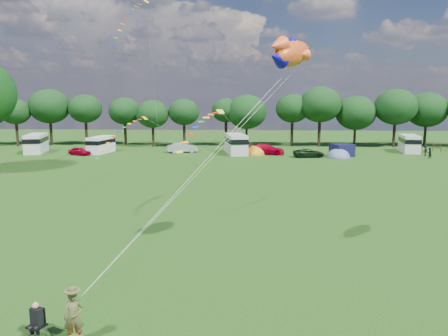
{
  "coord_description": "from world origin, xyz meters",
  "views": [
    {
      "loc": [
        1.37,
        -20.99,
        8.88
      ],
      "look_at": [
        0.0,
        8.0,
        4.0
      ],
      "focal_mm": 35.0,
      "sensor_mm": 36.0,
      "label": 1
    }
  ],
  "objects_px": {
    "camp_chair": "(37,316)",
    "car_b": "(183,148)",
    "car_d": "(309,153)",
    "campervan_c": "(236,143)",
    "car_a": "(80,151)",
    "tent_greyblue": "(338,157)",
    "tent_orange": "(255,154)",
    "campervan_b": "(101,144)",
    "kite_flyer": "(74,317)",
    "campervan_d": "(409,143)",
    "walker_b": "(425,150)",
    "car_c": "(266,149)",
    "walker_a": "(429,153)",
    "campervan_a": "(36,143)",
    "fish_kite": "(289,53)"
  },
  "relations": [
    {
      "from": "car_b",
      "to": "walker_a",
      "type": "height_order",
      "value": "car_b"
    },
    {
      "from": "car_b",
      "to": "walker_b",
      "type": "xyz_separation_m",
      "value": [
        36.09,
        -2.29,
        0.07
      ]
    },
    {
      "from": "campervan_a",
      "to": "walker_a",
      "type": "height_order",
      "value": "campervan_a"
    },
    {
      "from": "car_c",
      "to": "tent_greyblue",
      "type": "distance_m",
      "value": 10.61
    },
    {
      "from": "tent_greyblue",
      "to": "kite_flyer",
      "type": "height_order",
      "value": "kite_flyer"
    },
    {
      "from": "kite_flyer",
      "to": "walker_a",
      "type": "relative_size",
      "value": 1.31
    },
    {
      "from": "tent_greyblue",
      "to": "walker_a",
      "type": "height_order",
      "value": "walker_a"
    },
    {
      "from": "tent_orange",
      "to": "camp_chair",
      "type": "xyz_separation_m",
      "value": [
        -9.15,
        -50.8,
        0.83
      ]
    },
    {
      "from": "campervan_b",
      "to": "camp_chair",
      "type": "bearing_deg",
      "value": -152.71
    },
    {
      "from": "campervan_d",
      "to": "campervan_a",
      "type": "bearing_deg",
      "value": 101.06
    },
    {
      "from": "kite_flyer",
      "to": "campervan_c",
      "type": "bearing_deg",
      "value": 70.76
    },
    {
      "from": "car_a",
      "to": "campervan_a",
      "type": "distance_m",
      "value": 8.21
    },
    {
      "from": "campervan_b",
      "to": "campervan_d",
      "type": "xyz_separation_m",
      "value": [
        47.86,
        3.18,
        0.07
      ]
    },
    {
      "from": "campervan_a",
      "to": "campervan_b",
      "type": "height_order",
      "value": "campervan_a"
    },
    {
      "from": "car_d",
      "to": "campervan_c",
      "type": "bearing_deg",
      "value": 67.26
    },
    {
      "from": "car_a",
      "to": "tent_orange",
      "type": "xyz_separation_m",
      "value": [
        26.11,
        2.03,
        -0.57
      ]
    },
    {
      "from": "car_b",
      "to": "campervan_d",
      "type": "relative_size",
      "value": 0.76
    },
    {
      "from": "tent_orange",
      "to": "tent_greyblue",
      "type": "xyz_separation_m",
      "value": [
        11.85,
        -2.84,
        0.0
      ]
    },
    {
      "from": "campervan_b",
      "to": "car_c",
      "type": "bearing_deg",
      "value": -79.63
    },
    {
      "from": "car_b",
      "to": "campervan_c",
      "type": "relative_size",
      "value": 0.67
    },
    {
      "from": "campervan_d",
      "to": "walker_a",
      "type": "relative_size",
      "value": 3.79
    },
    {
      "from": "camp_chair",
      "to": "car_b",
      "type": "bearing_deg",
      "value": 113.86
    },
    {
      "from": "tent_greyblue",
      "to": "car_d",
      "type": "bearing_deg",
      "value": 177.12
    },
    {
      "from": "car_c",
      "to": "tent_orange",
      "type": "height_order",
      "value": "car_c"
    },
    {
      "from": "kite_flyer",
      "to": "camp_chair",
      "type": "height_order",
      "value": "kite_flyer"
    },
    {
      "from": "car_d",
      "to": "campervan_d",
      "type": "relative_size",
      "value": 0.78
    },
    {
      "from": "car_c",
      "to": "campervan_c",
      "type": "distance_m",
      "value": 4.64
    },
    {
      "from": "campervan_a",
      "to": "fish_kite",
      "type": "height_order",
      "value": "fish_kite"
    },
    {
      "from": "campervan_c",
      "to": "campervan_d",
      "type": "distance_m",
      "value": 27.21
    },
    {
      "from": "car_d",
      "to": "tent_greyblue",
      "type": "height_order",
      "value": "tent_greyblue"
    },
    {
      "from": "car_a",
      "to": "tent_greyblue",
      "type": "height_order",
      "value": "tent_greyblue"
    },
    {
      "from": "campervan_b",
      "to": "car_d",
      "type": "bearing_deg",
      "value": -84.39
    },
    {
      "from": "kite_flyer",
      "to": "walker_a",
      "type": "distance_m",
      "value": 57.84
    },
    {
      "from": "tent_orange",
      "to": "walker_a",
      "type": "xyz_separation_m",
      "value": [
        24.51,
        -2.99,
        0.74
      ]
    },
    {
      "from": "campervan_b",
      "to": "campervan_c",
      "type": "xyz_separation_m",
      "value": [
        20.85,
        -0.08,
        0.24
      ]
    },
    {
      "from": "car_b",
      "to": "camp_chair",
      "type": "height_order",
      "value": "car_b"
    },
    {
      "from": "campervan_a",
      "to": "walker_b",
      "type": "relative_size",
      "value": 3.72
    },
    {
      "from": "car_c",
      "to": "walker_a",
      "type": "bearing_deg",
      "value": -90.04
    },
    {
      "from": "camp_chair",
      "to": "campervan_a",
      "type": "bearing_deg",
      "value": 137.34
    },
    {
      "from": "car_a",
      "to": "car_d",
      "type": "xyz_separation_m",
      "value": [
        33.79,
        -0.6,
        0.02
      ]
    },
    {
      "from": "car_b",
      "to": "car_d",
      "type": "distance_m",
      "value": 19.38
    },
    {
      "from": "walker_b",
      "to": "camp_chair",
      "type": "bearing_deg",
      "value": 16.08
    },
    {
      "from": "walker_b",
      "to": "tent_orange",
      "type": "bearing_deg",
      "value": -41.18
    },
    {
      "from": "walker_a",
      "to": "walker_b",
      "type": "distance_m",
      "value": 2.41
    },
    {
      "from": "campervan_c",
      "to": "camp_chair",
      "type": "bearing_deg",
      "value": 161.21
    },
    {
      "from": "car_a",
      "to": "campervan_b",
      "type": "bearing_deg",
      "value": -21.47
    },
    {
      "from": "tent_greyblue",
      "to": "walker_a",
      "type": "bearing_deg",
      "value": -0.66
    },
    {
      "from": "car_c",
      "to": "car_d",
      "type": "relative_size",
      "value": 1.17
    },
    {
      "from": "car_b",
      "to": "campervan_c",
      "type": "bearing_deg",
      "value": -113.39
    },
    {
      "from": "walker_b",
      "to": "campervan_b",
      "type": "bearing_deg",
      "value": -41.2
    }
  ]
}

